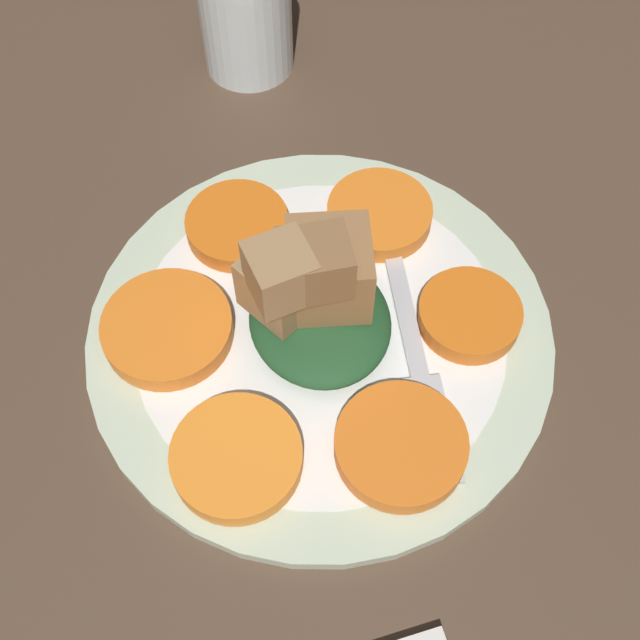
{
  "coord_description": "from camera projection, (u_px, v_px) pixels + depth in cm",
  "views": [
    {
      "loc": [
        -23.77,
        6.99,
        45.42
      ],
      "look_at": [
        0.0,
        0.0,
        4.1
      ],
      "focal_mm": 45.0,
      "sensor_mm": 36.0,
      "label": 1
    }
  ],
  "objects": [
    {
      "name": "carrot_slice_3",
      "position": [
        237.0,
        458.0,
        0.44
      ],
      "size": [
        7.32,
        7.32,
        1.36
      ],
      "primitive_type": "cylinder",
      "color": "orange",
      "rests_on": "plate"
    },
    {
      "name": "carrot_slice_0",
      "position": [
        379.0,
        214.0,
        0.53
      ],
      "size": [
        6.93,
        6.93,
        1.36
      ],
      "primitive_type": "cylinder",
      "color": "orange",
      "rests_on": "plate"
    },
    {
      "name": "carrot_slice_5",
      "position": [
        469.0,
        315.0,
        0.49
      ],
      "size": [
        6.3,
        6.3,
        1.36
      ],
      "primitive_type": "cylinder",
      "color": "orange",
      "rests_on": "plate"
    },
    {
      "name": "carrot_slice_1",
      "position": [
        237.0,
        225.0,
        0.52
      ],
      "size": [
        6.72,
        6.72,
        1.36
      ],
      "primitive_type": "cylinder",
      "color": "orange",
      "rests_on": "plate"
    },
    {
      "name": "water_glass",
      "position": [
        245.0,
        8.0,
        0.58
      ],
      "size": [
        6.84,
        6.84,
        10.11
      ],
      "color": "silver",
      "rests_on": "table_slab"
    },
    {
      "name": "carrot_slice_2",
      "position": [
        167.0,
        328.0,
        0.48
      ],
      "size": [
        7.91,
        7.91,
        1.36
      ],
      "primitive_type": "cylinder",
      "color": "orange",
      "rests_on": "plate"
    },
    {
      "name": "table_slab",
      "position": [
        320.0,
        345.0,
        0.51
      ],
      "size": [
        120.0,
        120.0,
        2.0
      ],
      "primitive_type": "cube",
      "color": "#4C3828",
      "rests_on": "ground"
    },
    {
      "name": "fork",
      "position": [
        411.0,
        339.0,
        0.48
      ],
      "size": [
        19.51,
        4.58,
        0.4
      ],
      "rotation": [
        0.0,
        0.0,
        -0.15
      ],
      "color": "#B2B2B7",
      "rests_on": "plate"
    },
    {
      "name": "center_pile",
      "position": [
        314.0,
        289.0,
        0.46
      ],
      "size": [
        9.46,
        8.85,
        8.62
      ],
      "color": "#1E4723",
      "rests_on": "plate"
    },
    {
      "name": "plate",
      "position": [
        320.0,
        333.0,
        0.5
      ],
      "size": [
        28.62,
        28.62,
        1.05
      ],
      "color": "beige",
      "rests_on": "table_slab"
    },
    {
      "name": "carrot_slice_4",
      "position": [
        401.0,
        446.0,
        0.44
      ],
      "size": [
        7.43,
        7.43,
        1.36
      ],
      "primitive_type": "cylinder",
      "color": "orange",
      "rests_on": "plate"
    }
  ]
}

